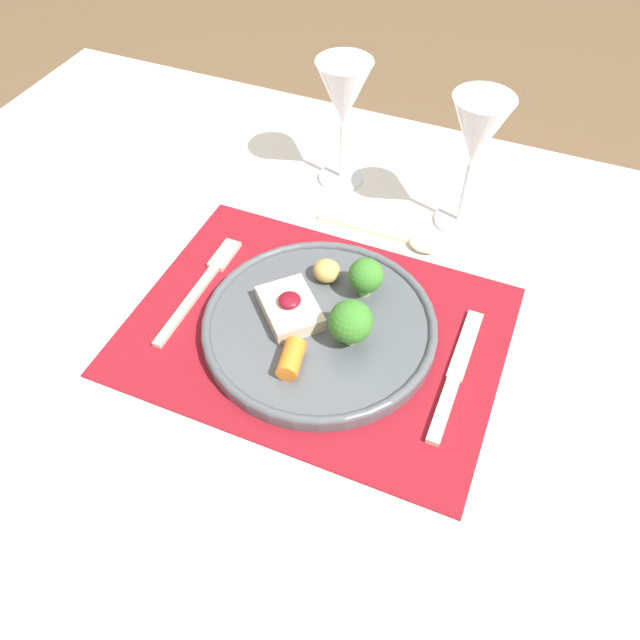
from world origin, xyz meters
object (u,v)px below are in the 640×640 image
at_px(wine_glass_near, 477,137).
at_px(wine_glass_far, 343,99).
at_px(dinner_plate, 322,322).
at_px(knife, 453,382).
at_px(spoon, 409,239).
at_px(fork, 204,282).

distance_m(wine_glass_near, wine_glass_far, 0.20).
distance_m(dinner_plate, wine_glass_near, 0.32).
bearing_deg(knife, spoon, 118.07).
bearing_deg(knife, wine_glass_near, 102.01).
distance_m(spoon, wine_glass_far, 0.22).
bearing_deg(spoon, wine_glass_far, 145.46).
bearing_deg(knife, dinner_plate, 173.35).
height_order(knife, wine_glass_near, wine_glass_near).
height_order(fork, knife, knife).
bearing_deg(fork, spoon, 40.13).
bearing_deg(dinner_plate, wine_glass_near, 68.69).
bearing_deg(wine_glass_near, dinner_plate, -111.31).
height_order(spoon, wine_glass_far, wine_glass_far).
relative_size(dinner_plate, fork, 1.43).
xyz_separation_m(knife, wine_glass_far, (-0.27, 0.32, 0.13)).
relative_size(spoon, wine_glass_near, 0.94).
bearing_deg(dinner_plate, wine_glass_far, 106.98).
relative_size(knife, spoon, 1.09).
relative_size(knife, wine_glass_far, 1.05).
height_order(fork, wine_glass_far, wine_glass_far).
xyz_separation_m(dinner_plate, wine_glass_near, (0.11, 0.28, 0.13)).
relative_size(dinner_plate, spoon, 1.56).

